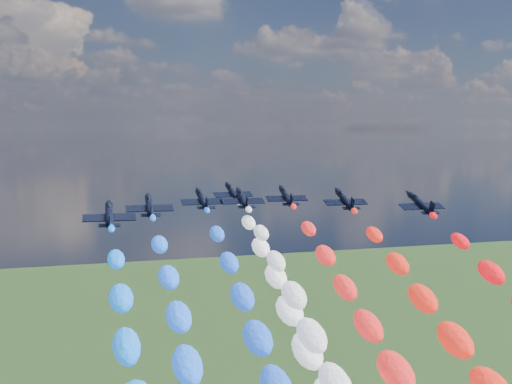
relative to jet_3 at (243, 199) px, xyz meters
name	(u,v)px	position (x,y,z in m)	size (l,w,h in m)	color
jet_0	(109,215)	(-28.04, -18.13, 0.00)	(8.73, 11.71, 2.58)	black
jet_1	(149,206)	(-19.98, -7.19, 0.00)	(8.73, 11.71, 2.58)	black
jet_2	(202,199)	(-8.24, 1.08, 0.00)	(8.73, 11.71, 2.58)	black
jet_3	(243,199)	(0.00, 0.00, 0.00)	(8.73, 11.71, 2.58)	black
jet_4	(232,192)	(1.35, 13.80, 0.00)	(8.73, 11.71, 2.58)	black
jet_5	(286,196)	(10.28, 2.36, 0.00)	(8.73, 11.71, 2.58)	black
jet_6	(345,200)	(19.37, -7.74, 0.00)	(8.73, 11.71, 2.58)	black
jet_7	(420,204)	(30.46, -18.36, 0.00)	(8.73, 11.71, 2.58)	black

